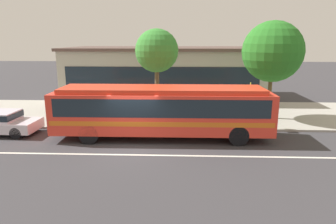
% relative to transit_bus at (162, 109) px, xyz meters
% --- Properties ---
extents(ground_plane, '(120.00, 120.00, 0.00)m').
position_rel_transit_bus_xyz_m(ground_plane, '(-1.37, -1.80, -1.60)').
color(ground_plane, '#373639').
extents(sidewalk_slab, '(60.00, 8.00, 0.12)m').
position_rel_transit_bus_xyz_m(sidewalk_slab, '(-1.37, 5.35, -1.54)').
color(sidewalk_slab, '#A29D93').
rests_on(sidewalk_slab, ground_plane).
extents(lane_stripe_center, '(56.00, 0.16, 0.01)m').
position_rel_transit_bus_xyz_m(lane_stripe_center, '(-1.37, -2.60, -1.59)').
color(lane_stripe_center, silver).
rests_on(lane_stripe_center, ground_plane).
extents(transit_bus, '(11.37, 2.63, 2.74)m').
position_rel_transit_bus_xyz_m(transit_bus, '(0.00, 0.00, 0.00)').
color(transit_bus, red).
rests_on(transit_bus, ground_plane).
extents(pedestrian_waiting_near_sign, '(0.44, 0.44, 1.75)m').
position_rel_transit_bus_xyz_m(pedestrian_waiting_near_sign, '(-0.78, 2.09, -0.45)').
color(pedestrian_waiting_near_sign, '#3A2D41').
rests_on(pedestrian_waiting_near_sign, sidewalk_slab).
extents(pedestrian_walking_along_curb, '(0.45, 0.45, 1.61)m').
position_rel_transit_bus_xyz_m(pedestrian_walking_along_curb, '(1.51, 3.26, -0.54)').
color(pedestrian_walking_along_curb, '#76654B').
rests_on(pedestrian_walking_along_curb, sidewalk_slab).
extents(bus_stop_sign, '(0.12, 0.44, 2.63)m').
position_rel_transit_bus_xyz_m(bus_stop_sign, '(4.93, 1.75, 0.20)').
color(bus_stop_sign, gray).
rests_on(bus_stop_sign, sidewalk_slab).
extents(street_tree_near_stop, '(2.66, 2.66, 5.69)m').
position_rel_transit_bus_xyz_m(street_tree_near_stop, '(-0.53, 3.35, 2.84)').
color(street_tree_near_stop, brown).
rests_on(street_tree_near_stop, sidewalk_slab).
extents(street_tree_mid_block, '(3.82, 3.82, 6.20)m').
position_rel_transit_bus_xyz_m(street_tree_mid_block, '(6.70, 4.07, 2.80)').
color(street_tree_mid_block, brown).
rests_on(street_tree_mid_block, sidewalk_slab).
extents(station_building, '(16.81, 8.17, 4.48)m').
position_rel_transit_bus_xyz_m(station_building, '(-0.53, 11.86, 0.65)').
color(station_building, '#A2A090').
rests_on(station_building, ground_plane).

